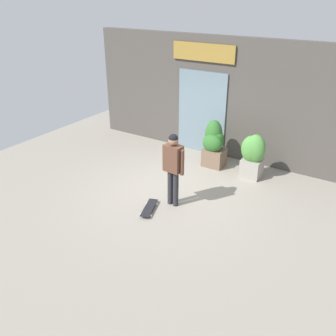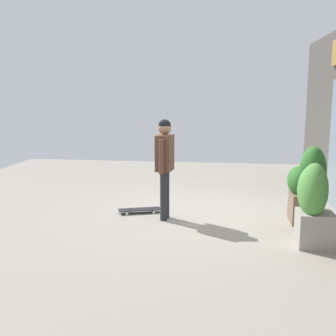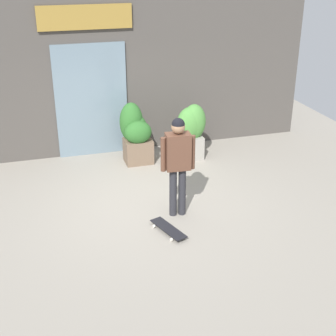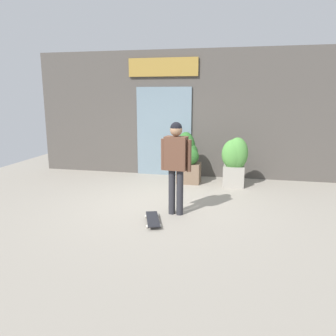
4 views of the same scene
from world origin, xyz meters
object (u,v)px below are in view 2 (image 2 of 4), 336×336
object	(u,v)px
skateboard	(140,210)
skateboarder	(165,158)
planter_box_left	(308,185)
planter_box_right	(313,201)

from	to	relation	value
skateboard	skateboarder	bearing A→B (deg)	129.45
planter_box_left	skateboard	bearing A→B (deg)	-93.07
skateboard	planter_box_right	distance (m)	3.23
skateboard	planter_box_left	distance (m)	3.07
skateboarder	planter_box_right	bearing A→B (deg)	160.95
skateboard	planter_box_right	xyz separation A→B (m)	(1.38, 2.86, 0.61)
skateboard	planter_box_left	bearing A→B (deg)	158.15
skateboard	planter_box_left	size ratio (longest dim) A/B	0.61
skateboarder	planter_box_left	xyz separation A→B (m)	(-0.16, 2.48, -0.44)
skateboard	planter_box_right	size ratio (longest dim) A/B	0.65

